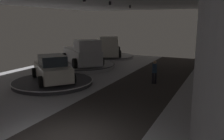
{
  "coord_description": "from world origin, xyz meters",
  "views": [
    {
      "loc": [
        4.68,
        -6.06,
        4.16
      ],
      "look_at": [
        -1.21,
        6.11,
        1.4
      ],
      "focal_mm": 38.28,
      "sensor_mm": 36.0,
      "label": 1
    }
  ],
  "objects_px": {
    "display_platform_far_left": "(82,65)",
    "pickup_truck_far_left": "(83,54)",
    "display_car_mid_left": "(52,69)",
    "display_platform_deep_left": "(109,56)",
    "visitor_walking_near": "(154,71)",
    "display_platform_mid_left": "(53,82)",
    "pickup_truck_deep_left": "(109,48)"
  },
  "relations": [
    {
      "from": "display_platform_far_left",
      "to": "pickup_truck_far_left",
      "type": "xyz_separation_m",
      "value": [
        0.25,
        -0.21,
        1.08
      ]
    },
    {
      "from": "display_platform_far_left",
      "to": "display_car_mid_left",
      "type": "relative_size",
      "value": 1.37
    },
    {
      "from": "display_platform_far_left",
      "to": "pickup_truck_far_left",
      "type": "relative_size",
      "value": 1.12
    },
    {
      "from": "display_platform_far_left",
      "to": "display_car_mid_left",
      "type": "distance_m",
      "value": 6.26
    },
    {
      "from": "display_platform_deep_left",
      "to": "visitor_walking_near",
      "type": "relative_size",
      "value": 3.57
    },
    {
      "from": "visitor_walking_near",
      "to": "display_platform_mid_left",
      "type": "bearing_deg",
      "value": -152.62
    },
    {
      "from": "pickup_truck_deep_left",
      "to": "display_platform_far_left",
      "type": "distance_m",
      "value": 6.35
    },
    {
      "from": "display_platform_deep_left",
      "to": "display_platform_far_left",
      "type": "height_order",
      "value": "display_platform_far_left"
    },
    {
      "from": "display_platform_deep_left",
      "to": "pickup_truck_far_left",
      "type": "relative_size",
      "value": 1.05
    },
    {
      "from": "pickup_truck_deep_left",
      "to": "visitor_walking_near",
      "type": "xyz_separation_m",
      "value": [
        7.93,
        -9.08,
        -0.27
      ]
    },
    {
      "from": "display_car_mid_left",
      "to": "visitor_walking_near",
      "type": "height_order",
      "value": "display_car_mid_left"
    },
    {
      "from": "visitor_walking_near",
      "to": "pickup_truck_deep_left",
      "type": "bearing_deg",
      "value": 131.13
    },
    {
      "from": "display_platform_mid_left",
      "to": "display_car_mid_left",
      "type": "relative_size",
      "value": 1.22
    },
    {
      "from": "pickup_truck_far_left",
      "to": "display_platform_mid_left",
      "type": "xyz_separation_m",
      "value": [
        1.31,
        -5.77,
        -1.11
      ]
    },
    {
      "from": "pickup_truck_deep_left",
      "to": "pickup_truck_far_left",
      "type": "height_order",
      "value": "pickup_truck_far_left"
    },
    {
      "from": "pickup_truck_deep_left",
      "to": "display_platform_mid_left",
      "type": "relative_size",
      "value": 1.06
    },
    {
      "from": "display_platform_deep_left",
      "to": "pickup_truck_deep_left",
      "type": "relative_size",
      "value": 1.0
    },
    {
      "from": "display_platform_far_left",
      "to": "display_platform_mid_left",
      "type": "height_order",
      "value": "display_platform_far_left"
    },
    {
      "from": "pickup_truck_far_left",
      "to": "display_car_mid_left",
      "type": "distance_m",
      "value": 5.94
    },
    {
      "from": "pickup_truck_deep_left",
      "to": "visitor_walking_near",
      "type": "bearing_deg",
      "value": -48.87
    },
    {
      "from": "pickup_truck_deep_left",
      "to": "display_platform_far_left",
      "type": "bearing_deg",
      "value": -87.29
    },
    {
      "from": "display_platform_mid_left",
      "to": "visitor_walking_near",
      "type": "relative_size",
      "value": 3.37
    },
    {
      "from": "display_platform_deep_left",
      "to": "display_platform_mid_left",
      "type": "distance_m",
      "value": 12.68
    },
    {
      "from": "pickup_truck_deep_left",
      "to": "visitor_walking_near",
      "type": "height_order",
      "value": "pickup_truck_deep_left"
    },
    {
      "from": "display_car_mid_left",
      "to": "visitor_walking_near",
      "type": "bearing_deg",
      "value": 27.62
    },
    {
      "from": "display_platform_deep_left",
      "to": "pickup_truck_far_left",
      "type": "xyz_separation_m",
      "value": [
        0.68,
        -6.76,
        1.13
      ]
    },
    {
      "from": "display_platform_deep_left",
      "to": "visitor_walking_near",
      "type": "bearing_deg",
      "value": -49.27
    },
    {
      "from": "display_platform_mid_left",
      "to": "visitor_walking_near",
      "type": "xyz_separation_m",
      "value": [
        6.08,
        3.15,
        0.75
      ]
    },
    {
      "from": "pickup_truck_deep_left",
      "to": "display_platform_mid_left",
      "type": "xyz_separation_m",
      "value": [
        1.85,
        -12.23,
        -1.02
      ]
    },
    {
      "from": "display_platform_far_left",
      "to": "display_platform_mid_left",
      "type": "xyz_separation_m",
      "value": [
        1.55,
        -5.97,
        -0.02
      ]
    },
    {
      "from": "pickup_truck_far_left",
      "to": "display_car_mid_left",
      "type": "height_order",
      "value": "pickup_truck_far_left"
    },
    {
      "from": "display_platform_mid_left",
      "to": "display_car_mid_left",
      "type": "height_order",
      "value": "display_car_mid_left"
    }
  ]
}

